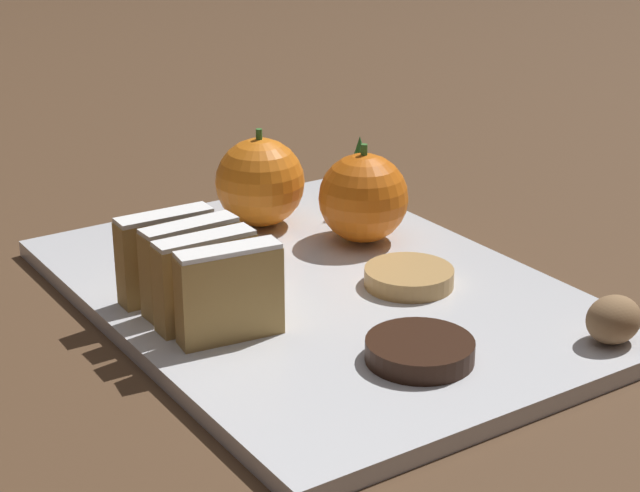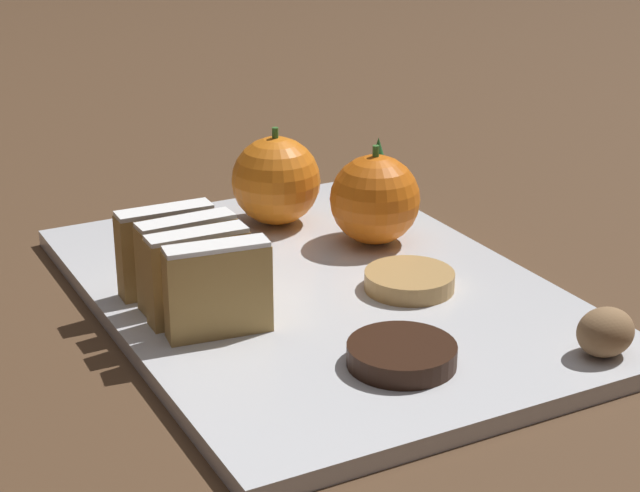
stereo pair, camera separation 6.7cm
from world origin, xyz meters
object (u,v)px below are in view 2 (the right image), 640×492
(orange_far, at_px, (375,200))
(chocolate_cookie, at_px, (402,355))
(orange_near, at_px, (276,181))
(walnut, at_px, (605,332))

(orange_far, xyz_separation_m, chocolate_cookie, (-0.09, -0.18, -0.03))
(orange_near, bearing_deg, orange_far, -56.97)
(orange_near, distance_m, orange_far, 0.09)
(walnut, bearing_deg, chocolate_cookie, 158.01)
(orange_near, relative_size, chocolate_cookie, 1.20)
(walnut, bearing_deg, orange_far, 96.82)
(orange_near, bearing_deg, chocolate_cookie, -98.88)
(orange_near, bearing_deg, walnut, -75.99)
(orange_far, distance_m, chocolate_cookie, 0.20)
(orange_near, distance_m, chocolate_cookie, 0.26)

